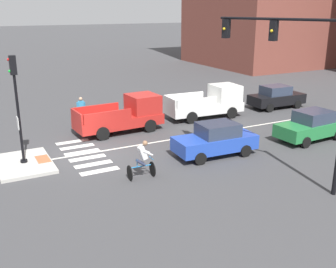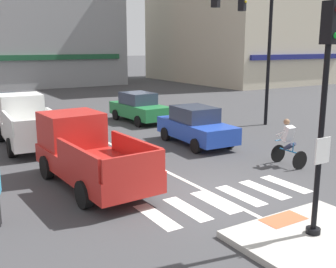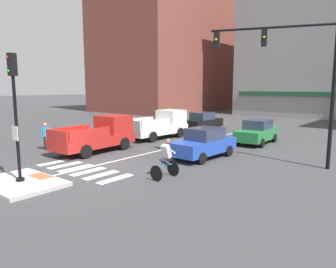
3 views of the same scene
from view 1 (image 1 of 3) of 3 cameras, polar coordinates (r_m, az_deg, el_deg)
The scene contains 19 objects.
ground_plane at distance 20.63m, azimuth -11.14°, elevation -2.84°, with size 300.00×300.00×0.00m, color #3D3D3F.
traffic_island at distance 20.03m, azimuth -19.67°, elevation -3.96°, with size 3.49×2.42×0.15m, color #B2AFA8.
tactile_pad_front at distance 20.12m, azimuth -17.28°, elevation -3.39°, with size 1.10×0.60×0.01m, color #DB5B38.
signal_pole at distance 19.18m, azimuth -20.61°, elevation 4.51°, with size 0.44×0.38×4.93m.
crosswalk_stripe_a at distance 22.70m, azimuth -13.35°, elevation -1.07°, with size 0.44×1.80×0.01m, color silver.
crosswalk_stripe_b at distance 21.85m, azimuth -12.72°, elevation -1.77°, with size 0.44×1.80×0.01m, color silver.
crosswalk_stripe_c at distance 21.00m, azimuth -12.04°, elevation -2.52°, with size 0.44×1.80×0.01m, color silver.
crosswalk_stripe_d at distance 20.16m, azimuth -11.31°, elevation -3.33°, with size 0.44×1.80×0.01m, color silver.
crosswalk_stripe_e at distance 19.32m, azimuth -10.51°, elevation -4.21°, with size 0.44×1.80×0.01m, color silver.
crosswalk_stripe_f at distance 18.50m, azimuth -9.63°, elevation -5.18°, with size 0.44×1.80×0.01m, color silver.
lane_centre_line at distance 25.24m, azimuth 10.98°, elevation 0.96°, with size 0.14×28.00×0.01m, color silver.
traffic_light_mast at distance 16.67m, azimuth 18.50°, elevation 8.78°, with size 5.46×2.16×6.86m.
car_blue_eastbound_mid at distance 20.04m, azimuth 6.74°, elevation -0.78°, with size 2.00×4.18×1.64m.
car_green_eastbound_far at distance 23.60m, azimuth 19.61°, elevation 1.13°, with size 2.01×4.18×1.64m.
car_black_westbound_distant at distance 30.45m, azimuth 15.07°, elevation 5.09°, with size 1.95×4.15×1.64m.
pickup_truck_white_westbound_far at distance 27.06m, azimuth 6.01°, elevation 4.45°, with size 2.27×5.20×2.08m.
pickup_truck_red_westbound_near at distance 23.91m, azimuth -5.95°, elevation 2.70°, with size 2.26×5.19×2.08m.
cyclist at distance 17.25m, azimuth -3.64°, elevation -3.56°, with size 0.71×1.12×1.68m.
pedestrian_at_curb_left at distance 26.05m, azimuth -12.18°, elevation 3.64°, with size 0.31×0.53×1.67m.
Camera 1 is at (18.64, -5.28, 7.08)m, focal length 43.10 mm.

